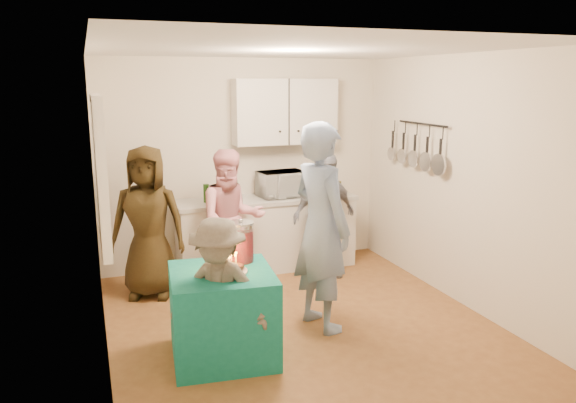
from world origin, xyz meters
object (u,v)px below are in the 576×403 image
object	(u,v)px
party_table	(223,314)
man_birthday	(321,227)
microwave	(282,184)
woman_back_center	(232,220)
woman_back_right	(324,216)
woman_back_left	(148,222)
counter	(266,235)
child_near_left	(219,295)
punch_jar	(241,243)

from	to	relation	value
party_table	man_birthday	xyz separation A→B (m)	(1.02, 0.28, 0.61)
microwave	man_birthday	size ratio (longest dim) A/B	0.29
woman_back_center	woman_back_right	xyz separation A→B (m)	(1.13, -0.03, -0.04)
woman_back_left	woman_back_center	distance (m)	0.91
woman_back_right	counter	bearing A→B (deg)	119.78
party_table	woman_back_center	world-z (taller)	woman_back_center
woman_back_left	party_table	bearing A→B (deg)	-55.84
microwave	woman_back_left	size ratio (longest dim) A/B	0.34
microwave	woman_back_right	world-z (taller)	woman_back_right
party_table	woman_back_left	world-z (taller)	woman_back_left
man_birthday	woman_back_right	xyz separation A→B (m)	(0.59, 1.26, -0.23)
man_birthday	woman_back_right	bearing A→B (deg)	-38.56
microwave	child_near_left	bearing A→B (deg)	-126.22
party_table	woman_back_center	bearing A→B (deg)	72.86
microwave	woman_back_left	xyz separation A→B (m)	(-1.68, -0.44, -0.24)
microwave	punch_jar	xyz separation A→B (m)	(-1.03, -1.88, -0.14)
microwave	party_table	distance (m)	2.54
counter	child_near_left	size ratio (longest dim) A/B	1.72
woman_back_right	child_near_left	xyz separation A→B (m)	(-1.68, -1.75, -0.12)
counter	child_near_left	distance (m)	2.57
counter	woman_back_right	distance (m)	0.84
child_near_left	party_table	bearing A→B (deg)	104.25
party_table	woman_back_right	xyz separation A→B (m)	(1.61, 1.55, 0.38)
man_birthday	punch_jar	bearing A→B (deg)	80.95
woman_back_left	child_near_left	xyz separation A→B (m)	(0.35, -1.85, -0.19)
counter	microwave	bearing A→B (deg)	0.00
man_birthday	child_near_left	xyz separation A→B (m)	(-1.10, -0.48, -0.35)
party_table	woman_back_right	size ratio (longest dim) A/B	0.56
child_near_left	microwave	bearing A→B (deg)	94.30
party_table	woman_back_left	size ratio (longest dim) A/B	0.51
party_table	woman_back_left	xyz separation A→B (m)	(-0.42, 1.65, 0.45)
punch_jar	microwave	bearing A→B (deg)	61.14
woman_back_right	child_near_left	bearing A→B (deg)	-149.41
counter	microwave	xyz separation A→B (m)	(0.20, 0.00, 0.64)
woman_back_center	counter	bearing A→B (deg)	43.30
punch_jar	child_near_left	bearing A→B (deg)	-125.96
woman_back_left	woman_back_right	xyz separation A→B (m)	(2.03, -0.10, -0.07)
child_near_left	punch_jar	bearing A→B (deg)	88.58
microwave	child_near_left	world-z (taller)	child_near_left
party_table	woman_back_center	size ratio (longest dim) A/B	0.53
woman_back_right	woman_back_center	bearing A→B (deg)	163.25
party_table	punch_jar	world-z (taller)	punch_jar
microwave	woman_back_right	xyz separation A→B (m)	(0.35, -0.55, -0.31)
man_birthday	woman_back_left	bearing A→B (deg)	32.88
woman_back_right	child_near_left	size ratio (longest dim) A/B	1.19
child_near_left	woman_back_right	bearing A→B (deg)	80.60
party_table	punch_jar	xyz separation A→B (m)	(0.23, 0.22, 0.55)
woman_back_right	party_table	bearing A→B (deg)	-151.62
punch_jar	man_birthday	distance (m)	0.80
party_table	child_near_left	bearing A→B (deg)	-110.29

